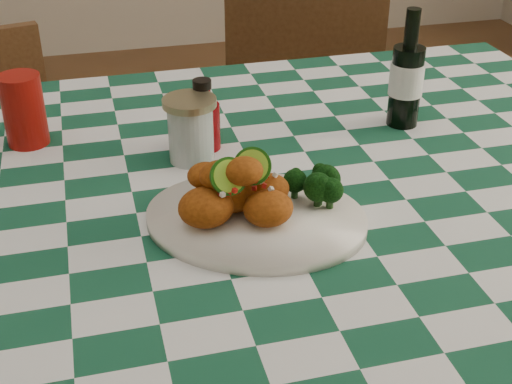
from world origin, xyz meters
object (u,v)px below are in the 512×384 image
object	(u,v)px
plate	(256,219)
mason_jar	(191,130)
fried_chicken_pile	(242,187)
red_tumbler	(24,110)
dining_table	(205,364)
wooden_chair_right	(296,137)
beer_bottle	(408,69)
wooden_chair_left	(3,206)
ketchup_bottle	(203,114)

from	to	relation	value
plate	mason_jar	xyz separation A→B (m)	(-0.05, 0.23, 0.05)
fried_chicken_pile	mason_jar	distance (m)	0.23
red_tumbler	dining_table	bearing A→B (deg)	-40.12
red_tumbler	wooden_chair_right	size ratio (longest dim) A/B	0.13
dining_table	beer_bottle	bearing A→B (deg)	17.31
dining_table	fried_chicken_pile	bearing A→B (deg)	-72.44
fried_chicken_pile	beer_bottle	bearing A→B (deg)	35.93
dining_table	mason_jar	bearing A→B (deg)	83.81
dining_table	red_tumbler	distance (m)	0.57
beer_bottle	dining_table	bearing A→B (deg)	-162.69
fried_chicken_pile	wooden_chair_left	world-z (taller)	fried_chicken_pile
fried_chicken_pile	red_tumbler	bearing A→B (deg)	130.32
beer_bottle	wooden_chair_left	distance (m)	1.09
mason_jar	wooden_chair_left	bearing A→B (deg)	124.42
beer_bottle	plate	bearing A→B (deg)	-142.57
dining_table	wooden_chair_right	xyz separation A→B (m)	(0.39, 0.69, 0.10)
red_tumbler	plate	bearing A→B (deg)	-47.90
dining_table	red_tumbler	xyz separation A→B (m)	(-0.26, 0.22, 0.46)
mason_jar	wooden_chair_left	size ratio (longest dim) A/B	0.14
plate	wooden_chair_right	xyz separation A→B (m)	(0.33, 0.83, -0.30)
fried_chicken_pile	red_tumbler	distance (m)	0.47
fried_chicken_pile	wooden_chair_right	xyz separation A→B (m)	(0.35, 0.83, -0.35)
plate	wooden_chair_right	distance (m)	0.94
fried_chicken_pile	ketchup_bottle	size ratio (longest dim) A/B	1.18
ketchup_bottle	beer_bottle	xyz separation A→B (m)	(0.38, 0.01, 0.05)
plate	ketchup_bottle	distance (m)	0.27
fried_chicken_pile	wooden_chair_left	size ratio (longest dim) A/B	0.18
fried_chicken_pile	red_tumbler	size ratio (longest dim) A/B	1.17
red_tumbler	wooden_chair_right	xyz separation A→B (m)	(0.65, 0.47, -0.35)
dining_table	red_tumbler	world-z (taller)	red_tumbler
red_tumbler	mason_jar	world-z (taller)	red_tumbler
dining_table	ketchup_bottle	world-z (taller)	ketchup_bottle
mason_jar	dining_table	bearing A→B (deg)	-96.19
plate	wooden_chair_left	world-z (taller)	wooden_chair_left
beer_bottle	fried_chicken_pile	bearing A→B (deg)	-144.07
fried_chicken_pile	mason_jar	bearing A→B (deg)	98.86
dining_table	beer_bottle	distance (m)	0.67
red_tumbler	wooden_chair_right	bearing A→B (deg)	35.67
red_tumbler	wooden_chair_left	distance (m)	0.65
ketchup_bottle	wooden_chair_right	xyz separation A→B (m)	(0.35, 0.56, -0.35)
dining_table	ketchup_bottle	xyz separation A→B (m)	(0.04, 0.13, 0.46)
plate	mason_jar	bearing A→B (deg)	103.69
dining_table	mason_jar	size ratio (longest dim) A/B	14.84
ketchup_bottle	mason_jar	distance (m)	0.05
dining_table	plate	xyz separation A→B (m)	(0.06, -0.14, 0.40)
ketchup_bottle	mason_jar	xyz separation A→B (m)	(-0.03, -0.04, -0.01)
plate	wooden_chair_left	xyz separation A→B (m)	(-0.46, 0.81, -0.39)
ketchup_bottle	mason_jar	size ratio (longest dim) A/B	1.13
fried_chicken_pile	red_tumbler	xyz separation A→B (m)	(-0.31, 0.36, -0.00)
mason_jar	ketchup_bottle	bearing A→B (deg)	53.86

